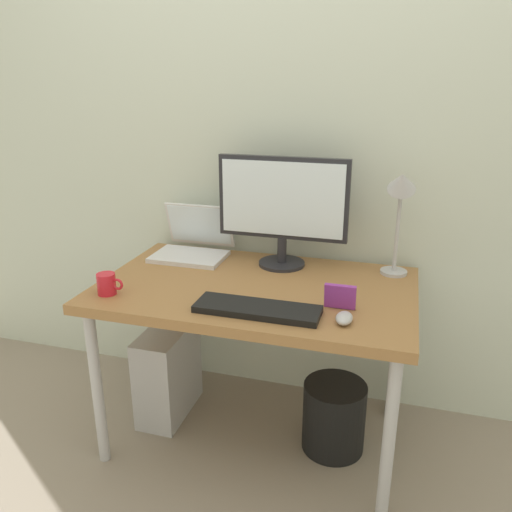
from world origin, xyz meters
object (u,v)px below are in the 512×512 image
keyboard (257,309)px  mouse (344,318)px  desk (256,299)px  computer_tower (168,372)px  wastebasket (334,416)px  monitor (283,205)px  laptop (194,243)px  coffee_mug (107,284)px  desk_lamp (400,199)px  photo_frame (340,296)px

keyboard → mouse: size_ratio=4.89×
desk → keyboard: size_ratio=2.80×
computer_tower → wastebasket: 0.77m
monitor → laptop: size_ratio=1.73×
monitor → mouse: (0.33, -0.48, -0.25)m
desk → laptop: bearing=144.6°
keyboard → mouse: (0.30, 0.00, 0.01)m
laptop → coffee_mug: 0.53m
desk_lamp → coffee_mug: bearing=-154.4°
keyboard → wastebasket: 0.68m
computer_tower → coffee_mug: bearing=-104.2°
photo_frame → monitor: bearing=128.7°
desk → photo_frame: size_ratio=11.20×
laptop → photo_frame: (0.72, -0.40, -0.01)m
monitor → computer_tower: 0.93m
computer_tower → mouse: bearing=-19.5°
monitor → coffee_mug: size_ratio=5.26×
monitor → computer_tower: (-0.48, -0.19, -0.77)m
desk_lamp → computer_tower: bearing=-168.4°
laptop → wastebasket: 0.97m
laptop → keyboard: bearing=-48.2°
laptop → monitor: bearing=-2.8°
desk_lamp → photo_frame: (-0.17, -0.38, -0.28)m
desk → monitor: size_ratio=2.23×
desk_lamp → photo_frame: size_ratio=4.17×
photo_frame → mouse: bearing=-74.4°
desk → photo_frame: (0.35, -0.13, 0.11)m
coffee_mug → desk: bearing=25.7°
desk → monitor: bearing=79.9°
coffee_mug → photo_frame: size_ratio=0.96×
wastebasket → desk: bearing=-176.5°
desk → wastebasket: desk is taller
monitor → coffee_mug: 0.78m
desk → desk_lamp: desk_lamp is taller
monitor → desk_lamp: monitor is taller
laptop → desk_lamp: desk_lamp is taller
desk_lamp → wastebasket: bearing=-128.9°
laptop → keyboard: laptop is taller
wastebasket → computer_tower: bearing=177.6°
coffee_mug → wastebasket: size_ratio=0.35×
monitor → keyboard: (0.03, -0.48, -0.26)m
desk → coffee_mug: coffee_mug is taller
desk → wastebasket: (0.33, 0.02, -0.50)m
coffee_mug → wastebasket: (0.84, 0.27, -0.61)m
monitor → wastebasket: bearing=-38.0°
monitor → wastebasket: 0.91m
desk → wastebasket: size_ratio=4.11×
keyboard → photo_frame: bearing=21.6°
keyboard → mouse: bearing=0.6°
coffee_mug → monitor: bearing=41.6°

